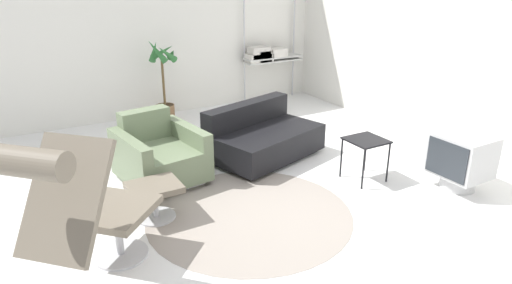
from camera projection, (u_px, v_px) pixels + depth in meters
name	position (u px, v px, depth m)	size (l,w,h in m)	color
ground_plane	(254.00, 198.00, 4.65)	(12.00, 12.00, 0.00)	white
wall_back	(146.00, 25.00, 6.82)	(12.00, 0.09, 2.80)	silver
wall_right	(464.00, 39.00, 5.50)	(0.06, 12.00, 2.80)	silver
round_rug	(249.00, 214.00, 4.34)	(1.96, 1.96, 0.01)	gray
lounge_chair	(80.00, 199.00, 3.12)	(1.17, 1.17, 1.23)	#BCBCC1
ottoman	(154.00, 193.00, 4.19)	(0.47, 0.40, 0.35)	#BCBCC1
armchair_red	(159.00, 157.00, 4.96)	(0.92, 0.99, 0.73)	silver
couch_low	(262.00, 138.00, 5.60)	(1.52, 1.18, 0.64)	black
side_table	(366.00, 144.00, 4.92)	(0.39, 0.39, 0.47)	black
crt_television	(461.00, 159.00, 4.75)	(0.50, 0.54, 0.60)	#B7B7B7
potted_plant	(164.00, 86.00, 6.80)	(0.48, 0.50, 1.26)	brown
shelf_unit	(266.00, 55.00, 7.75)	(1.05, 0.28, 1.84)	#BCBCC1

